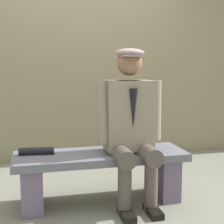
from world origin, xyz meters
name	(u,v)px	position (x,y,z in m)	size (l,w,h in m)	color
ground_plane	(101,201)	(0.00, 0.00, 0.00)	(30.00, 30.00, 0.00)	gray
bench	(101,169)	(0.00, 0.00, 0.29)	(1.47, 0.47, 0.44)	slate
seated_man	(130,121)	(-0.24, 0.06, 0.72)	(0.57, 0.60, 1.33)	gray
rolled_magazine	(36,151)	(0.54, -0.07, 0.47)	(0.06, 0.06, 0.29)	black
stadium_wall	(77,70)	(0.00, -1.50, 1.14)	(12.00, 0.24, 2.27)	gray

